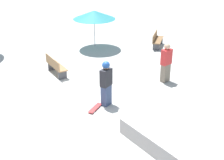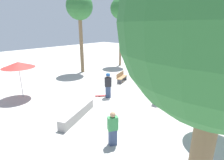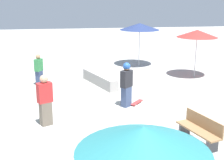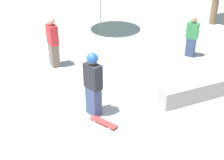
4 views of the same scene
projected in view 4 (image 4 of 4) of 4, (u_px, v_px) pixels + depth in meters
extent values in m
plane|color=#B2AFA8|center=(71.00, 127.00, 7.95)|extent=(60.00, 60.00, 0.00)
cube|color=#38476B|center=(94.00, 101.00, 8.31)|extent=(0.45, 0.44, 0.81)
cube|color=#232328|center=(93.00, 76.00, 7.96)|extent=(0.53, 0.51, 0.67)
sphere|color=#8C6647|center=(92.00, 60.00, 7.73)|extent=(0.26, 0.26, 0.26)
sphere|color=#1E478C|center=(92.00, 58.00, 7.72)|extent=(0.30, 0.30, 0.30)
cube|color=red|center=(103.00, 122.00, 8.05)|extent=(0.67, 0.74, 0.02)
cylinder|color=silver|center=(113.00, 125.00, 7.99)|extent=(0.06, 0.06, 0.05)
cylinder|color=silver|center=(109.00, 128.00, 7.88)|extent=(0.06, 0.06, 0.05)
cylinder|color=silver|center=(98.00, 118.00, 8.26)|extent=(0.06, 0.06, 0.05)
cylinder|color=silver|center=(94.00, 121.00, 8.14)|extent=(0.06, 0.06, 0.05)
cube|color=#A8A39E|center=(204.00, 89.00, 9.14)|extent=(1.50, 2.89, 0.53)
cylinder|color=#B7B7BC|center=(101.00, 5.00, 13.80)|extent=(0.05, 0.05, 2.35)
cube|color=#38476B|center=(191.00, 47.00, 11.70)|extent=(0.37, 0.40, 0.72)
cube|color=#388C4C|center=(193.00, 31.00, 11.39)|extent=(0.42, 0.48, 0.59)
sphere|color=tan|center=(194.00, 20.00, 11.19)|extent=(0.23, 0.23, 0.23)
cube|color=#726656|center=(54.00, 55.00, 10.93)|extent=(0.46, 0.41, 0.82)
cube|color=red|center=(52.00, 35.00, 10.57)|extent=(0.55, 0.46, 0.68)
sphere|color=tan|center=(51.00, 21.00, 10.34)|extent=(0.27, 0.27, 0.27)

